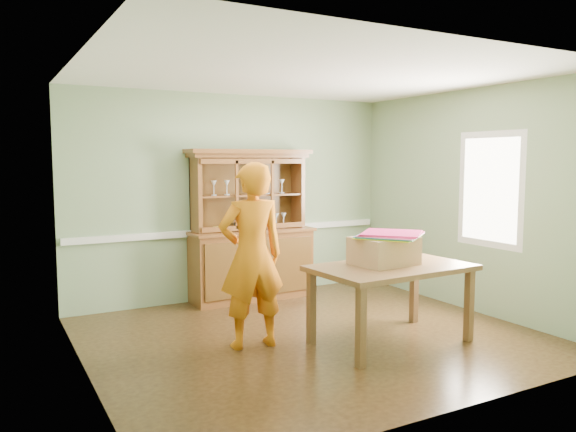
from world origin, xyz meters
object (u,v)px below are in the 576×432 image
dining_table (391,274)px  person (252,256)px  china_hutch (251,247)px  cardboard_box (384,251)px

dining_table → person: (-1.29, 0.56, 0.21)m
china_hutch → dining_table: size_ratio=1.21×
dining_table → cardboard_box: bearing=110.7°
cardboard_box → person: (-1.25, 0.48, -0.02)m
china_hutch → cardboard_box: china_hutch is taller
china_hutch → person: china_hutch is taller
china_hutch → dining_table: (0.48, -2.31, -0.00)m
china_hutch → person: 1.94m
dining_table → cardboard_box: cardboard_box is taller
china_hutch → dining_table: 2.36m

